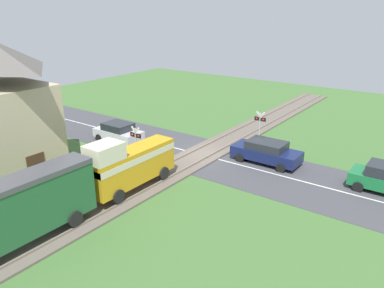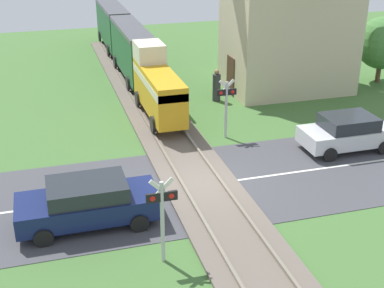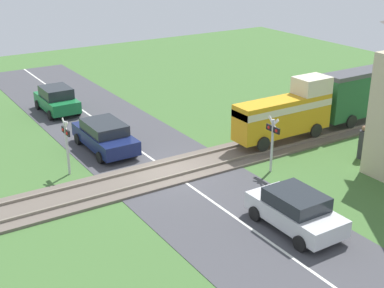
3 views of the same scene
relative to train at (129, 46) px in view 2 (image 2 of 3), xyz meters
name	(u,v)px [view 2 (image 2 of 3)]	position (x,y,z in m)	size (l,w,h in m)	color
ground_plane	(201,186)	(0.00, -14.72, -1.89)	(60.00, 60.00, 0.00)	#426B33
road_surface	(201,186)	(0.00, -14.72, -1.88)	(48.00, 6.40, 0.02)	#424247
track_bed	(201,184)	(0.00, -14.72, -1.82)	(2.80, 48.00, 0.24)	#665B51
train	(129,46)	(0.00, 0.00, 0.00)	(1.58, 21.15, 3.18)	gold
car_near_crossing	(88,202)	(-4.27, -16.16, -1.08)	(4.57, 2.06, 1.53)	#141E4C
car_far_side	(347,132)	(6.94, -13.28, -1.09)	(3.93, 1.99, 1.52)	silver
crossing_signal_west_approach	(162,209)	(-2.41, -18.81, -0.13)	(0.90, 0.18, 2.72)	#B7B7B7
crossing_signal_east_approach	(226,100)	(2.41, -10.63, -0.13)	(0.90, 0.18, 2.72)	#B7B7B7
station_building	(290,17)	(8.05, -4.89, 2.20)	(7.16, 4.82, 8.38)	#C6B793
pedestrian_by_station	(217,87)	(3.62, -5.75, -1.10)	(0.43, 0.43, 1.73)	#333338
tree_by_station	(383,43)	(13.87, -5.28, 0.46)	(3.00, 3.00, 3.85)	brown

